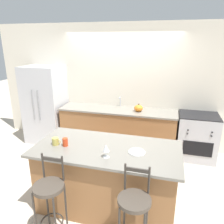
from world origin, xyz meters
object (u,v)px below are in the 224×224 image
at_px(bar_stool_far, 134,210).
at_px(tumbler_cup, 65,142).
at_px(oven_range, 197,136).
at_px(coffee_mug, 56,141).
at_px(refrigerator, 46,105).
at_px(wine_glass, 106,148).
at_px(bar_stool_near, 50,195).
at_px(dinner_plate, 137,152).
at_px(pumpkin_decoration, 138,108).

distance_m(bar_stool_far, tumbler_cup, 1.26).
xyz_separation_m(oven_range, coffee_mug, (-2.07, -1.94, 0.53)).
bearing_deg(refrigerator, oven_range, 0.64).
bearing_deg(refrigerator, coffee_mug, -55.07).
relative_size(refrigerator, wine_glass, 10.33).
bearing_deg(bar_stool_near, dinner_plate, 35.77).
height_order(refrigerator, wine_glass, refrigerator).
bearing_deg(dinner_plate, oven_range, 63.03).
bearing_deg(tumbler_cup, oven_range, 45.14).
xyz_separation_m(coffee_mug, pumpkin_decoration, (0.87, 1.90, -0.01)).
relative_size(bar_stool_far, pumpkin_decoration, 5.93).
distance_m(dinner_plate, pumpkin_decoration, 1.84).
distance_m(bar_stool_far, dinner_plate, 0.72).
height_order(bar_stool_near, bar_stool_far, same).
xyz_separation_m(wine_glass, pumpkin_decoration, (0.09, 2.04, -0.08)).
height_order(refrigerator, pumpkin_decoration, refrigerator).
height_order(bar_stool_near, pumpkin_decoration, pumpkin_decoration).
height_order(refrigerator, tumbler_cup, refrigerator).
height_order(coffee_mug, pumpkin_decoration, pumpkin_decoration).
distance_m(oven_range, bar_stool_far, 2.64).
height_order(oven_range, dinner_plate, dinner_plate).
bearing_deg(bar_stool_far, bar_stool_near, -177.98).
bearing_deg(wine_glass, bar_stool_far, -43.06).
bearing_deg(tumbler_cup, refrigerator, 127.84).
bearing_deg(bar_stool_near, tumbler_cup, 96.47).
xyz_separation_m(bar_stool_far, wine_glass, (-0.43, 0.40, 0.47)).
bearing_deg(bar_stool_near, coffee_mug, 110.00).
height_order(tumbler_cup, pumpkin_decoration, pumpkin_decoration).
xyz_separation_m(bar_stool_far, dinner_plate, (-0.08, 0.62, 0.36)).
relative_size(oven_range, dinner_plate, 4.22).
bearing_deg(dinner_plate, coffee_mug, -176.20).
distance_m(dinner_plate, coffee_mug, 1.12).
relative_size(refrigerator, dinner_plate, 8.08).
relative_size(oven_range, bar_stool_near, 0.87).
bearing_deg(coffee_mug, wine_glass, -10.55).
xyz_separation_m(refrigerator, tumbler_cup, (1.47, -1.90, 0.11)).
bearing_deg(coffee_mug, dinner_plate, 3.80).
bearing_deg(refrigerator, tumbler_cup, -52.16).
height_order(dinner_plate, coffee_mug, coffee_mug).
bearing_deg(tumbler_cup, pumpkin_decoration, 69.14).
xyz_separation_m(dinner_plate, coffee_mug, (-1.12, -0.07, 0.04)).
bearing_deg(coffee_mug, bar_stool_near, -70.00).
bearing_deg(oven_range, bar_stool_far, -109.24).
bearing_deg(bar_stool_far, pumpkin_decoration, 97.87).
bearing_deg(wine_glass, pumpkin_decoration, 87.39).
bearing_deg(wine_glass, dinner_plate, 32.05).
bearing_deg(bar_stool_near, bar_stool_far, 2.02).
height_order(bar_stool_near, coffee_mug, bar_stool_near).
distance_m(refrigerator, tumbler_cup, 2.40).
xyz_separation_m(bar_stool_near, dinner_plate, (0.91, 0.66, 0.36)).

